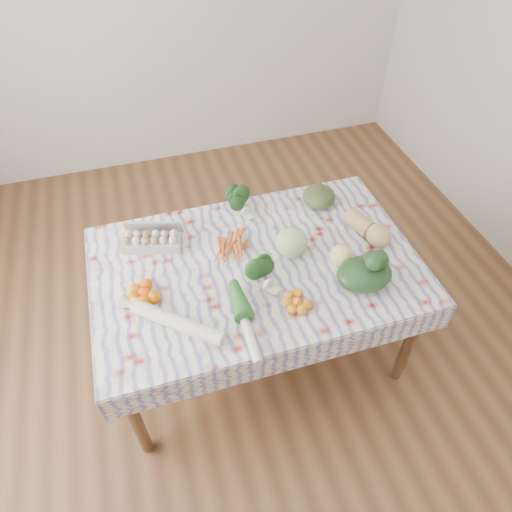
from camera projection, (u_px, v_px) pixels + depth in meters
ground at (256, 346)px, 2.88m from camera, size 4.50×4.50×0.00m
dining_table at (256, 275)px, 2.39m from camera, size 1.60×1.00×0.75m
tablecloth at (256, 265)px, 2.34m from camera, size 1.66×1.06×0.01m
egg_carton at (152, 242)px, 2.39m from camera, size 0.33×0.20×0.08m
carrot_bunch at (230, 249)px, 2.38m from camera, size 0.25×0.23×0.04m
kale_bunch at (241, 203)px, 2.57m from camera, size 0.19×0.18×0.13m
kabocha_squash at (319, 197)px, 2.61m from camera, size 0.22×0.22×0.12m
cabbage at (292, 242)px, 2.33m from camera, size 0.21×0.21×0.16m
butternut_squash at (369, 227)px, 2.43m from camera, size 0.21×0.31×0.13m
orange_cluster at (145, 293)px, 2.15m from camera, size 0.26×0.26×0.07m
broccoli at (261, 276)px, 2.20m from camera, size 0.21×0.21×0.11m
mandarin_cluster at (297, 301)px, 2.13m from camera, size 0.21×0.21×0.05m
grapefruit at (341, 255)px, 2.30m from camera, size 0.14×0.14×0.11m
spinach_bag at (364, 274)px, 2.20m from camera, size 0.34×0.31×0.12m
daikon at (178, 322)px, 2.04m from camera, size 0.41×0.36×0.07m
leek at (245, 322)px, 2.05m from camera, size 0.05×0.43×0.05m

